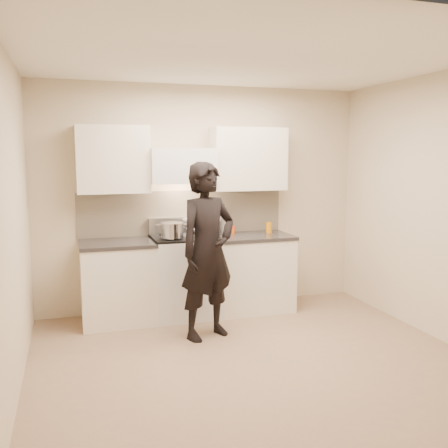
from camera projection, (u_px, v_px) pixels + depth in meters
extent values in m
plane|color=#8A6C51|center=(252.00, 358.00, 4.63)|extent=(4.00, 4.00, 0.00)
cube|color=#C3B293|center=(203.00, 198.00, 6.10)|extent=(4.00, 0.04, 2.70)
cube|color=#C3B293|center=(363.00, 250.00, 2.79)|extent=(4.00, 0.04, 2.70)
cube|color=#C3B293|center=(11.00, 223.00, 3.86)|extent=(0.04, 3.50, 2.70)
cube|color=#C3B293|center=(438.00, 207.00, 5.04)|extent=(0.04, 3.50, 2.70)
cube|color=silver|center=(254.00, 59.00, 4.26)|extent=(4.00, 3.50, 0.02)
cube|color=beige|center=(183.00, 212.00, 6.04)|extent=(2.50, 0.02, 0.53)
cube|color=#ADADAD|center=(180.00, 226.00, 6.01)|extent=(0.76, 0.08, 0.20)
cube|color=silver|center=(182.00, 166.00, 5.77)|extent=(0.76, 0.40, 0.40)
cylinder|color=#9D9EAD|center=(186.00, 182.00, 5.62)|extent=(0.66, 0.02, 0.02)
cube|color=silver|center=(248.00, 159.00, 6.04)|extent=(0.90, 0.33, 0.75)
cube|color=silver|center=(113.00, 159.00, 5.56)|extent=(0.80, 0.33, 0.75)
cube|color=#BFB692|center=(214.00, 218.00, 6.15)|extent=(0.08, 0.01, 0.12)
cube|color=silver|center=(186.00, 277.00, 5.83)|extent=(0.76, 0.65, 0.92)
cube|color=black|center=(185.00, 237.00, 5.76)|extent=(0.76, 0.65, 0.02)
cube|color=silver|center=(196.00, 234.00, 5.92)|extent=(0.36, 0.34, 0.01)
cylinder|color=#9D9EAD|center=(191.00, 255.00, 5.51)|extent=(0.62, 0.02, 0.02)
cylinder|color=black|center=(172.00, 238.00, 5.57)|extent=(0.18, 0.18, 0.01)
cylinder|color=black|center=(204.00, 237.00, 5.67)|extent=(0.18, 0.18, 0.01)
cylinder|color=black|center=(167.00, 234.00, 5.85)|extent=(0.18, 0.18, 0.01)
cylinder|color=black|center=(197.00, 233.00, 5.96)|extent=(0.18, 0.18, 0.01)
cube|color=silver|center=(252.00, 274.00, 6.08)|extent=(0.90, 0.65, 0.88)
cube|color=black|center=(252.00, 236.00, 6.01)|extent=(0.92, 0.67, 0.04)
cube|color=silver|center=(118.00, 284.00, 5.60)|extent=(0.80, 0.65, 0.88)
cube|color=black|center=(117.00, 243.00, 5.54)|extent=(0.82, 0.67, 0.04)
ellipsoid|color=#9D9EAD|center=(199.00, 224.00, 5.92)|extent=(0.35, 0.35, 0.19)
torus|color=#9D9EAD|center=(199.00, 221.00, 5.92)|extent=(0.37, 0.37, 0.02)
ellipsoid|color=beige|center=(199.00, 225.00, 5.92)|extent=(0.20, 0.20, 0.09)
cylinder|color=silver|center=(197.00, 217.00, 5.76)|extent=(0.16, 0.23, 0.19)
cylinder|color=#9D9EAD|center=(172.00, 230.00, 5.56)|extent=(0.31, 0.31, 0.17)
cube|color=#9D9EAD|center=(158.00, 225.00, 5.54)|extent=(0.06, 0.04, 0.01)
cube|color=#9D9EAD|center=(186.00, 224.00, 5.56)|extent=(0.06, 0.04, 0.01)
cylinder|color=#ADADAD|center=(223.00, 226.00, 6.14)|extent=(0.13, 0.13, 0.19)
cylinder|color=black|center=(225.00, 218.00, 6.15)|extent=(0.02, 0.02, 0.33)
cylinder|color=silver|center=(223.00, 218.00, 6.16)|extent=(0.02, 0.02, 0.33)
cylinder|color=#ADADAD|center=(221.00, 218.00, 6.15)|extent=(0.02, 0.02, 0.33)
cylinder|color=black|center=(220.00, 218.00, 6.13)|extent=(0.02, 0.02, 0.33)
cylinder|color=#ADADAD|center=(221.00, 218.00, 6.11)|extent=(0.02, 0.02, 0.33)
cylinder|color=silver|center=(223.00, 218.00, 6.10)|extent=(0.02, 0.02, 0.33)
cylinder|color=black|center=(224.00, 218.00, 6.11)|extent=(0.02, 0.02, 0.33)
cylinder|color=#ADADAD|center=(225.00, 218.00, 6.13)|extent=(0.02, 0.02, 0.33)
cylinder|color=#CF4906|center=(233.00, 231.00, 6.10)|extent=(0.04, 0.04, 0.07)
cylinder|color=red|center=(233.00, 227.00, 6.10)|extent=(0.04, 0.04, 0.02)
cylinder|color=#BD730B|center=(269.00, 227.00, 6.16)|extent=(0.08, 0.08, 0.13)
imported|color=black|center=(207.00, 251.00, 5.08)|extent=(0.78, 0.66, 1.81)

